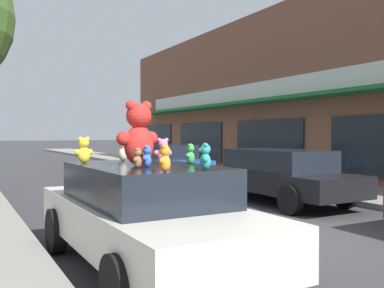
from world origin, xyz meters
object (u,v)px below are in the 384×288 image
(teddy_bear_yellow, at_px, (84,150))
(parked_car_far_center, at_px, (278,174))
(teddy_bear_brown, at_px, (137,158))
(teddy_bear_blue, at_px, (147,157))
(teddy_bear_cream, at_px, (123,150))
(teddy_bear_pink, at_px, (163,151))
(teddy_bear_giant, at_px, (139,134))
(plush_art_car, at_px, (144,213))
(teddy_bear_orange, at_px, (165,159))
(parked_car_far_right, at_px, (169,161))
(teddy_bear_green, at_px, (190,154))
(teddy_bear_teal, at_px, (205,157))

(teddy_bear_yellow, xyz_separation_m, parked_car_far_center, (5.76, 2.66, -0.80))
(teddy_bear_brown, bearing_deg, teddy_bear_blue, 154.28)
(teddy_bear_cream, distance_m, parked_car_far_center, 5.70)
(teddy_bear_pink, bearing_deg, teddy_bear_giant, 38.25)
(plush_art_car, bearing_deg, parked_car_far_center, 33.00)
(teddy_bear_cream, height_order, teddy_bear_orange, teddy_bear_cream)
(teddy_bear_yellow, relative_size, parked_car_far_right, 0.09)
(teddy_bear_green, distance_m, teddy_bear_yellow, 1.51)
(plush_art_car, bearing_deg, teddy_bear_cream, 85.05)
(parked_car_far_right, bearing_deg, teddy_bear_brown, -117.66)
(teddy_bear_yellow, relative_size, teddy_bear_orange, 1.25)
(teddy_bear_pink, bearing_deg, parked_car_far_right, -101.53)
(teddy_bear_cream, bearing_deg, teddy_bear_green, 179.56)
(teddy_bear_giant, height_order, teddy_bear_cream, teddy_bear_giant)
(teddy_bear_orange, relative_size, parked_car_far_center, 0.06)
(teddy_bear_teal, bearing_deg, teddy_bear_brown, -114.94)
(teddy_bear_orange, relative_size, teddy_bear_teal, 0.97)
(teddy_bear_giant, bearing_deg, parked_car_far_center, -159.04)
(teddy_bear_green, height_order, teddy_bear_pink, teddy_bear_pink)
(teddy_bear_yellow, bearing_deg, teddy_bear_teal, 109.02)
(plush_art_car, distance_m, teddy_bear_yellow, 1.27)
(teddy_bear_yellow, height_order, teddy_bear_pink, teddy_bear_yellow)
(teddy_bear_orange, bearing_deg, teddy_bear_yellow, -127.90)
(teddy_bear_giant, xyz_separation_m, teddy_bear_brown, (-0.17, -0.39, -0.29))
(teddy_bear_yellow, height_order, teddy_bear_brown, teddy_bear_yellow)
(teddy_bear_cream, relative_size, parked_car_far_right, 0.08)
(teddy_bear_brown, height_order, teddy_bear_blue, teddy_bear_blue)
(teddy_bear_giant, height_order, teddy_bear_green, teddy_bear_giant)
(parked_car_far_center, bearing_deg, teddy_bear_yellow, -155.20)
(plush_art_car, bearing_deg, teddy_bear_yellow, 126.30)
(teddy_bear_green, bearing_deg, parked_car_far_center, 178.49)
(teddy_bear_green, relative_size, parked_car_far_center, 0.06)
(teddy_bear_giant, xyz_separation_m, teddy_bear_cream, (0.17, 1.07, -0.25))
(teddy_bear_brown, xyz_separation_m, teddy_bear_blue, (0.15, 0.07, 0.01))
(teddy_bear_pink, height_order, teddy_bear_blue, teddy_bear_pink)
(plush_art_car, height_order, parked_car_far_right, parked_car_far_right)
(teddy_bear_green, bearing_deg, teddy_bear_yellow, -74.96)
(teddy_bear_green, xyz_separation_m, teddy_bear_orange, (-0.86, -1.02, 0.01))
(teddy_bear_giant, relative_size, teddy_bear_blue, 3.10)
(teddy_bear_cream, relative_size, teddy_bear_orange, 1.10)
(teddy_bear_giant, relative_size, teddy_bear_orange, 2.83)
(teddy_bear_pink, relative_size, teddy_bear_teal, 1.16)
(teddy_bear_blue, bearing_deg, teddy_bear_yellow, -121.33)
(teddy_bear_green, relative_size, teddy_bear_pink, 0.78)
(plush_art_car, bearing_deg, teddy_bear_giant, -150.52)
(teddy_bear_yellow, bearing_deg, parked_car_far_right, -128.92)
(teddy_bear_yellow, bearing_deg, teddy_bear_pink, 138.04)
(plush_art_car, distance_m, teddy_bear_blue, 0.86)
(teddy_bear_cream, xyz_separation_m, teddy_bear_yellow, (-0.66, -0.24, 0.02))
(plush_art_car, relative_size, teddy_bear_teal, 14.69)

